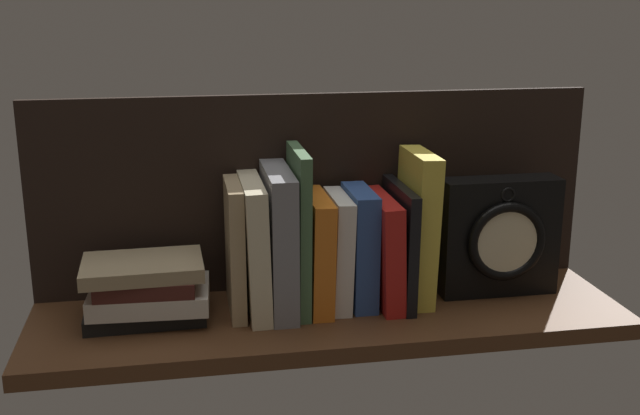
{
  "coord_description": "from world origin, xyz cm",
  "views": [
    {
      "loc": [
        -21.69,
        -109.33,
        47.53
      ],
      "look_at": [
        -1.08,
        3.28,
        15.89
      ],
      "focal_mm": 43.69,
      "sensor_mm": 36.0,
      "label": 1
    }
  ],
  "objects_px": {
    "book_red_requiem": "(382,250)",
    "book_yellow_seinlanguage": "(417,227)",
    "book_gray_chess": "(279,240)",
    "book_green_romantic": "(299,230)",
    "book_cream_twain": "(254,246)",
    "book_tan_shortstories": "(235,248)",
    "book_stack_side": "(147,290)",
    "book_white_catcher": "(337,250)",
    "book_orange_pandolfini": "(317,251)",
    "book_blue_modern": "(359,247)",
    "book_black_skeptic": "(399,243)",
    "framed_clock": "(499,237)"
  },
  "relations": [
    {
      "from": "book_white_catcher",
      "to": "book_blue_modern",
      "type": "xyz_separation_m",
      "value": [
        0.04,
        0.0,
        0.0
      ]
    },
    {
      "from": "book_tan_shortstories",
      "to": "book_yellow_seinlanguage",
      "type": "xyz_separation_m",
      "value": [
        0.29,
        0.0,
        0.02
      ]
    },
    {
      "from": "book_yellow_seinlanguage",
      "to": "book_blue_modern",
      "type": "bearing_deg",
      "value": 180.0
    },
    {
      "from": "framed_clock",
      "to": "book_stack_side",
      "type": "xyz_separation_m",
      "value": [
        -0.56,
        -0.01,
        -0.05
      ]
    },
    {
      "from": "book_cream_twain",
      "to": "book_gray_chess",
      "type": "bearing_deg",
      "value": 0.0
    },
    {
      "from": "book_gray_chess",
      "to": "book_yellow_seinlanguage",
      "type": "distance_m",
      "value": 0.22
    },
    {
      "from": "book_black_skeptic",
      "to": "book_yellow_seinlanguage",
      "type": "bearing_deg",
      "value": 0.0
    },
    {
      "from": "book_black_skeptic",
      "to": "book_stack_side",
      "type": "bearing_deg",
      "value": -178.26
    },
    {
      "from": "book_stack_side",
      "to": "framed_clock",
      "type": "bearing_deg",
      "value": 0.94
    },
    {
      "from": "book_tan_shortstories",
      "to": "book_yellow_seinlanguage",
      "type": "bearing_deg",
      "value": 0.0
    },
    {
      "from": "book_blue_modern",
      "to": "book_stack_side",
      "type": "distance_m",
      "value": 0.33
    },
    {
      "from": "book_cream_twain",
      "to": "book_tan_shortstories",
      "type": "bearing_deg",
      "value": 180.0
    },
    {
      "from": "book_green_romantic",
      "to": "book_red_requiem",
      "type": "xyz_separation_m",
      "value": [
        0.13,
        0.0,
        -0.04
      ]
    },
    {
      "from": "book_white_catcher",
      "to": "book_black_skeptic",
      "type": "distance_m",
      "value": 0.1
    },
    {
      "from": "book_orange_pandolfini",
      "to": "book_white_catcher",
      "type": "bearing_deg",
      "value": 0.0
    },
    {
      "from": "book_tan_shortstories",
      "to": "book_stack_side",
      "type": "distance_m",
      "value": 0.14
    },
    {
      "from": "book_black_skeptic",
      "to": "book_yellow_seinlanguage",
      "type": "xyz_separation_m",
      "value": [
        0.03,
        0.0,
        0.03
      ]
    },
    {
      "from": "book_orange_pandolfini",
      "to": "book_blue_modern",
      "type": "bearing_deg",
      "value": 0.0
    },
    {
      "from": "book_white_catcher",
      "to": "book_yellow_seinlanguage",
      "type": "distance_m",
      "value": 0.13
    },
    {
      "from": "book_stack_side",
      "to": "book_white_catcher",
      "type": "bearing_deg",
      "value": 2.33
    },
    {
      "from": "book_tan_shortstories",
      "to": "book_white_catcher",
      "type": "relative_size",
      "value": 1.15
    },
    {
      "from": "book_gray_chess",
      "to": "book_orange_pandolfini",
      "type": "relative_size",
      "value": 1.25
    },
    {
      "from": "book_green_romantic",
      "to": "book_yellow_seinlanguage",
      "type": "distance_m",
      "value": 0.19
    },
    {
      "from": "book_tan_shortstories",
      "to": "book_stack_side",
      "type": "xyz_separation_m",
      "value": [
        -0.13,
        -0.01,
        -0.05
      ]
    },
    {
      "from": "book_white_catcher",
      "to": "book_stack_side",
      "type": "xyz_separation_m",
      "value": [
        -0.29,
        -0.01,
        -0.04
      ]
    },
    {
      "from": "book_stack_side",
      "to": "book_blue_modern",
      "type": "bearing_deg",
      "value": 2.08
    },
    {
      "from": "book_orange_pandolfini",
      "to": "book_black_skeptic",
      "type": "xyz_separation_m",
      "value": [
        0.13,
        0.0,
        0.01
      ]
    },
    {
      "from": "book_tan_shortstories",
      "to": "book_red_requiem",
      "type": "distance_m",
      "value": 0.23
    },
    {
      "from": "book_cream_twain",
      "to": "book_orange_pandolfini",
      "type": "relative_size",
      "value": 1.16
    },
    {
      "from": "book_red_requiem",
      "to": "book_yellow_seinlanguage",
      "type": "relative_size",
      "value": 0.71
    },
    {
      "from": "book_tan_shortstories",
      "to": "book_yellow_seinlanguage",
      "type": "relative_size",
      "value": 0.85
    },
    {
      "from": "book_green_romantic",
      "to": "book_orange_pandolfini",
      "type": "distance_m",
      "value": 0.05
    },
    {
      "from": "book_black_skeptic",
      "to": "book_red_requiem",
      "type": "bearing_deg",
      "value": 180.0
    },
    {
      "from": "book_tan_shortstories",
      "to": "book_gray_chess",
      "type": "xyz_separation_m",
      "value": [
        0.07,
        0.0,
        0.01
      ]
    },
    {
      "from": "book_orange_pandolfini",
      "to": "book_yellow_seinlanguage",
      "type": "xyz_separation_m",
      "value": [
        0.16,
        0.0,
        0.03
      ]
    },
    {
      "from": "book_white_catcher",
      "to": "book_yellow_seinlanguage",
      "type": "relative_size",
      "value": 0.74
    },
    {
      "from": "book_tan_shortstories",
      "to": "book_cream_twain",
      "type": "distance_m",
      "value": 0.03
    },
    {
      "from": "book_white_catcher",
      "to": "book_black_skeptic",
      "type": "bearing_deg",
      "value": 0.0
    },
    {
      "from": "book_gray_chess",
      "to": "book_stack_side",
      "type": "height_order",
      "value": "book_gray_chess"
    },
    {
      "from": "book_gray_chess",
      "to": "framed_clock",
      "type": "relative_size",
      "value": 1.15
    },
    {
      "from": "book_tan_shortstories",
      "to": "book_stack_side",
      "type": "height_order",
      "value": "book_tan_shortstories"
    },
    {
      "from": "book_gray_chess",
      "to": "book_green_romantic",
      "type": "bearing_deg",
      "value": 0.0
    },
    {
      "from": "book_cream_twain",
      "to": "book_yellow_seinlanguage",
      "type": "relative_size",
      "value": 0.86
    },
    {
      "from": "book_orange_pandolfini",
      "to": "book_red_requiem",
      "type": "relative_size",
      "value": 1.04
    },
    {
      "from": "book_yellow_seinlanguage",
      "to": "book_gray_chess",
      "type": "bearing_deg",
      "value": 180.0
    },
    {
      "from": "book_yellow_seinlanguage",
      "to": "framed_clock",
      "type": "bearing_deg",
      "value": -1.14
    },
    {
      "from": "framed_clock",
      "to": "book_orange_pandolfini",
      "type": "bearing_deg",
      "value": 179.48
    },
    {
      "from": "book_cream_twain",
      "to": "book_green_romantic",
      "type": "height_order",
      "value": "book_green_romantic"
    },
    {
      "from": "book_cream_twain",
      "to": "book_black_skeptic",
      "type": "bearing_deg",
      "value": 0.0
    },
    {
      "from": "book_orange_pandolfini",
      "to": "book_stack_side",
      "type": "relative_size",
      "value": 0.94
    }
  ]
}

